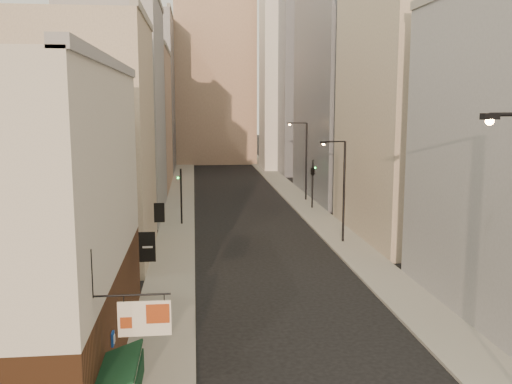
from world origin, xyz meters
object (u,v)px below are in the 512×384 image
streetlamp_mid (342,185)px  streetlamp_far (304,156)px  traffic_light_right (313,170)px  white_tower (287,52)px  clock_tower (214,64)px  traffic_light_left (181,187)px

streetlamp_mid → streetlamp_far: bearing=78.5°
streetlamp_far → traffic_light_right: (-0.11, -5.02, -0.93)m
white_tower → streetlamp_far: size_ratio=4.85×
clock_tower → traffic_light_right: size_ratio=8.98×
clock_tower → traffic_light_left: bearing=-95.2°
streetlamp_mid → streetlamp_far: 19.34m
traffic_light_left → streetlamp_far: bearing=-138.5°
streetlamp_far → traffic_light_right: size_ratio=1.71×
streetlamp_mid → traffic_light_left: 14.60m
traffic_light_right → traffic_light_left: bearing=34.0°
streetlamp_mid → traffic_light_left: (-12.21, 7.92, -1.11)m
streetlamp_far → traffic_light_right: streetlamp_far is taller
clock_tower → streetlamp_far: (7.99, -44.82, -12.75)m
traffic_light_left → clock_tower: bearing=-94.7°
streetlamp_mid → traffic_light_right: streetlamp_mid is taller
streetlamp_mid → traffic_light_left: streetlamp_mid is taller
clock_tower → traffic_light_right: (7.88, -49.84, -13.68)m
traffic_light_left → traffic_light_right: 14.49m
streetlamp_far → traffic_light_left: 17.44m
clock_tower → streetlamp_mid: clock_tower is taller
traffic_light_left → streetlamp_mid: bearing=147.5°
white_tower → streetlamp_far: white_tower is taller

